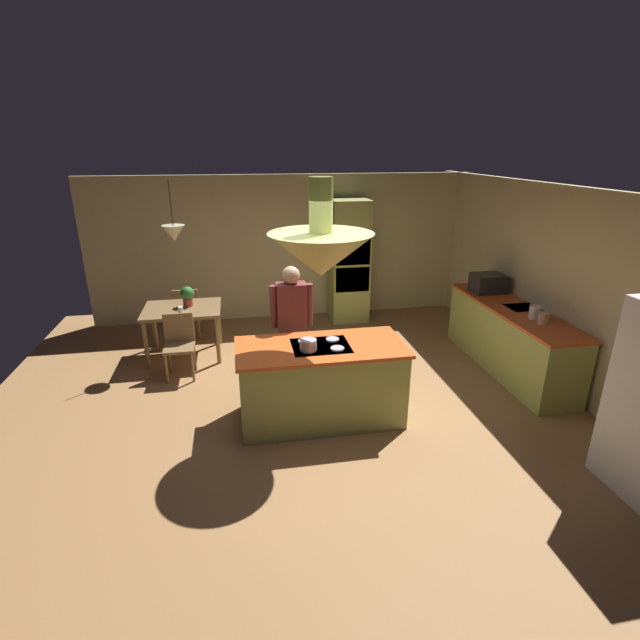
% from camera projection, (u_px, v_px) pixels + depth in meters
% --- Properties ---
extents(ground, '(8.16, 8.16, 0.00)m').
position_uv_depth(ground, '(318.00, 409.00, 5.71)').
color(ground, '#9E7042').
extents(wall_back, '(6.80, 0.10, 2.55)m').
position_uv_depth(wall_back, '(284.00, 248.00, 8.44)').
color(wall_back, beige).
rests_on(wall_back, ground).
extents(wall_right, '(0.10, 7.20, 2.55)m').
position_uv_depth(wall_right, '(555.00, 286.00, 6.17)').
color(wall_right, beige).
rests_on(wall_right, ground).
extents(kitchen_island, '(1.89, 0.89, 0.94)m').
position_uv_depth(kitchen_island, '(321.00, 382.00, 5.36)').
color(kitchen_island, '#A8B259').
rests_on(kitchen_island, ground).
extents(counter_run_right, '(0.73, 2.52, 0.92)m').
position_uv_depth(counter_run_right, '(510.00, 338.00, 6.57)').
color(counter_run_right, '#A8B259').
rests_on(counter_run_right, ground).
extents(oven_tower, '(0.66, 0.62, 2.15)m').
position_uv_depth(oven_tower, '(349.00, 261.00, 8.32)').
color(oven_tower, '#A8B259').
rests_on(oven_tower, ground).
extents(dining_table, '(1.11, 0.87, 0.76)m').
position_uv_depth(dining_table, '(183.00, 314.00, 6.94)').
color(dining_table, brown).
rests_on(dining_table, ground).
extents(person_at_island, '(0.53, 0.22, 1.66)m').
position_uv_depth(person_at_island, '(292.00, 322.00, 5.81)').
color(person_at_island, tan).
rests_on(person_at_island, ground).
extents(range_hood, '(1.10, 1.10, 1.00)m').
position_uv_depth(range_hood, '(321.00, 252.00, 4.83)').
color(range_hood, '#A8B259').
extents(pendant_light_over_table, '(0.32, 0.32, 0.82)m').
position_uv_depth(pendant_light_over_table, '(174.00, 233.00, 6.52)').
color(pendant_light_over_table, beige).
extents(chair_facing_island, '(0.40, 0.40, 0.87)m').
position_uv_depth(chair_facing_island, '(179.00, 341.00, 6.39)').
color(chair_facing_island, brown).
rests_on(chair_facing_island, ground).
extents(chair_by_back_wall, '(0.40, 0.40, 0.87)m').
position_uv_depth(chair_by_back_wall, '(187.00, 310.00, 7.61)').
color(chair_by_back_wall, brown).
rests_on(chair_by_back_wall, ground).
extents(potted_plant_on_table, '(0.20, 0.20, 0.30)m').
position_uv_depth(potted_plant_on_table, '(187.00, 295.00, 6.93)').
color(potted_plant_on_table, '#99382D').
rests_on(potted_plant_on_table, dining_table).
extents(cup_on_table, '(0.07, 0.07, 0.09)m').
position_uv_depth(cup_on_table, '(181.00, 310.00, 6.69)').
color(cup_on_table, white).
rests_on(cup_on_table, dining_table).
extents(canister_flour, '(0.13, 0.13, 0.15)m').
position_uv_depth(canister_flour, '(543.00, 318.00, 5.81)').
color(canister_flour, '#E0B78C').
rests_on(canister_flour, counter_run_right).
extents(canister_sugar, '(0.14, 0.14, 0.17)m').
position_uv_depth(canister_sugar, '(535.00, 312.00, 5.98)').
color(canister_sugar, silver).
rests_on(canister_sugar, counter_run_right).
extents(microwave_on_counter, '(0.46, 0.36, 0.28)m').
position_uv_depth(microwave_on_counter, '(488.00, 283.00, 7.05)').
color(microwave_on_counter, '#232326').
rests_on(microwave_on_counter, counter_run_right).
extents(cooking_pot_on_cooktop, '(0.18, 0.18, 0.12)m').
position_uv_depth(cooking_pot_on_cooktop, '(308.00, 345.00, 5.03)').
color(cooking_pot_on_cooktop, '#B2B2B7').
rests_on(cooking_pot_on_cooktop, kitchen_island).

